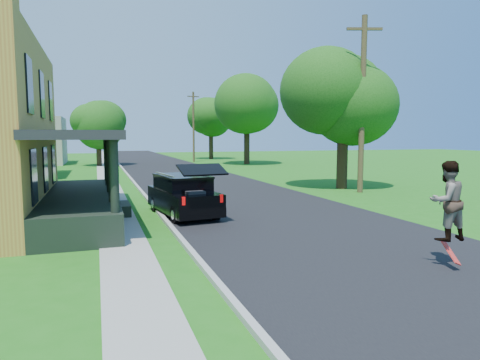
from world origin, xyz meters
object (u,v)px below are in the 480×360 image
object	(u,v)px
skateboarder	(447,201)
tree_right_near	(343,88)
utility_pole_near	(362,102)
black_suv	(184,195)

from	to	relation	value
skateboarder	tree_right_near	xyz separation A→B (m)	(5.72, 13.62, 4.13)
utility_pole_near	skateboarder	bearing A→B (deg)	-98.51
skateboarder	utility_pole_near	bearing A→B (deg)	-116.08
tree_right_near	utility_pole_near	bearing A→B (deg)	-88.62
tree_right_near	utility_pole_near	world-z (taller)	utility_pole_near
black_suv	utility_pole_near	size ratio (longest dim) A/B	0.50
black_suv	utility_pole_near	bearing A→B (deg)	12.09
skateboarder	utility_pole_near	size ratio (longest dim) A/B	0.20
tree_right_near	utility_pole_near	distance (m)	2.05
skateboarder	utility_pole_near	world-z (taller)	utility_pole_near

